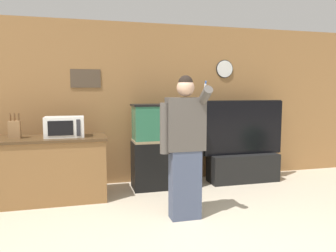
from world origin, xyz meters
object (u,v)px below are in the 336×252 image
knife_block (15,129)px  person_standing (185,145)px  counter_island (43,169)px  tv_on_stand (243,158)px  aquarium_on_stand (164,146)px  microwave (64,127)px

knife_block → person_standing: person_standing is taller
counter_island → tv_on_stand: size_ratio=1.21×
tv_on_stand → aquarium_on_stand: bearing=180.0°
knife_block → microwave: bearing=-1.8°
counter_island → aquarium_on_stand: size_ratio=1.30×
knife_block → tv_on_stand: tv_on_stand is taller
aquarium_on_stand → tv_on_stand: tv_on_stand is taller
microwave → tv_on_stand: bearing=4.2°
counter_island → tv_on_stand: tv_on_stand is taller
knife_block → aquarium_on_stand: 2.13m
microwave → aquarium_on_stand: 1.52m
microwave → tv_on_stand: tv_on_stand is taller
microwave → aquarium_on_stand: bearing=8.0°
tv_on_stand → person_standing: size_ratio=0.83×
aquarium_on_stand → tv_on_stand: bearing=-0.0°
counter_island → microwave: size_ratio=3.30×
microwave → aquarium_on_stand: aquarium_on_stand is taller
aquarium_on_stand → knife_block: bearing=-174.9°
tv_on_stand → knife_block: bearing=-176.9°
microwave → person_standing: 1.76m
counter_island → tv_on_stand: bearing=3.6°
aquarium_on_stand → person_standing: person_standing is taller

